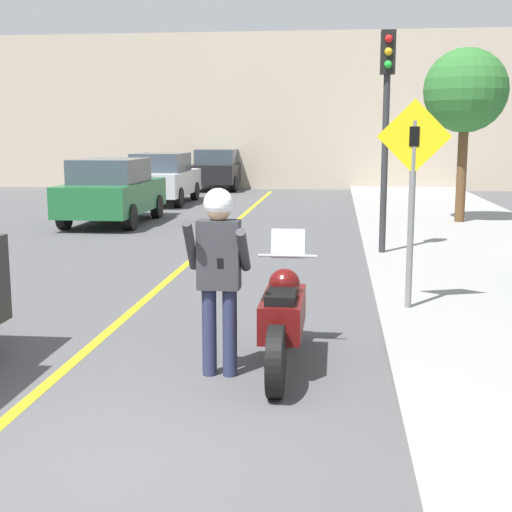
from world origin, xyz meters
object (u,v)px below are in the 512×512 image
object	(u,v)px
motorcycle	(283,317)
street_tree	(465,92)
person_biker	(219,261)
traffic_light	(386,101)
parked_car_black	(218,169)
parked_car_green	(112,191)
crossing_sign	(412,184)
parked_car_silver	(162,178)

from	to	relation	value
motorcycle	street_tree	bearing A→B (deg)	72.49
street_tree	person_biker	bearing A→B (deg)	-109.62
traffic_light	parked_car_black	size ratio (longest dim) A/B	0.95
parked_car_green	parked_car_black	bearing A→B (deg)	85.96
motorcycle	parked_car_green	xyz separation A→B (m)	(-5.28, 11.05, 0.34)
person_biker	street_tree	size ratio (longest dim) A/B	0.43
crossing_sign	parked_car_green	xyz separation A→B (m)	(-6.72, 8.97, -0.84)
person_biker	parked_car_silver	bearing A→B (deg)	105.64
crossing_sign	street_tree	bearing A→B (deg)	76.97
traffic_light	parked_car_green	world-z (taller)	traffic_light
motorcycle	traffic_light	xyz separation A→B (m)	(1.36, 6.36, 2.38)
crossing_sign	parked_car_silver	distance (m)	15.91
motorcycle	crossing_sign	size ratio (longest dim) A/B	0.89
traffic_light	parked_car_black	world-z (taller)	traffic_light
parked_car_black	motorcycle	bearing A→B (deg)	-78.93
street_tree	parked_car_silver	xyz separation A→B (m)	(-8.87, 5.14, -2.47)
parked_car_silver	street_tree	bearing A→B (deg)	-30.08
crossing_sign	parked_car_black	world-z (taller)	crossing_sign
person_biker	motorcycle	bearing A→B (deg)	30.16
person_biker	parked_car_black	xyz separation A→B (m)	(-3.87, 23.12, -0.27)
person_biker	parked_car_green	distance (m)	12.33
person_biker	parked_car_green	world-z (taller)	person_biker
parked_car_black	crossing_sign	bearing A→B (deg)	-74.11
parked_car_silver	parked_car_black	size ratio (longest dim) A/B	1.00
parked_car_black	traffic_light	bearing A→B (deg)	-70.48
person_biker	traffic_light	xyz separation A→B (m)	(1.95, 6.70, 1.76)
traffic_light	street_tree	distance (m)	5.46
parked_car_silver	traffic_light	bearing A→B (deg)	-56.63
crossing_sign	traffic_light	distance (m)	4.44
crossing_sign	parked_car_black	xyz separation A→B (m)	(-5.89, 20.69, -0.84)
traffic_light	parked_car_silver	distance (m)	12.27
motorcycle	parked_car_green	size ratio (longest dim) A/B	0.55
crossing_sign	street_tree	distance (m)	9.63
parked_car_green	street_tree	bearing A→B (deg)	1.79
person_biker	parked_car_black	distance (m)	23.44
motorcycle	parked_car_black	xyz separation A→B (m)	(-4.46, 22.77, 0.34)
motorcycle	parked_car_black	bearing A→B (deg)	101.07
traffic_light	motorcycle	bearing A→B (deg)	-102.10
traffic_light	parked_car_black	distance (m)	17.53
motorcycle	person_biker	xyz separation A→B (m)	(-0.59, -0.34, 0.61)
parked_car_silver	person_biker	bearing A→B (deg)	-74.36
motorcycle	street_tree	distance (m)	12.21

